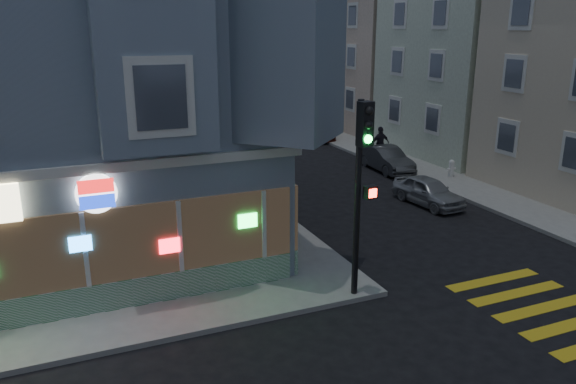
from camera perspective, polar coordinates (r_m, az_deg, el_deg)
ground at (r=13.58m, az=3.70°, el=-16.34°), size 120.00×120.00×0.00m
sidewalk_ne at (r=44.13m, az=17.29°, el=6.36°), size 24.00×42.00×0.15m
corner_building at (r=21.19m, az=-25.54°, el=10.82°), size 14.60×14.60×11.40m
row_house_b at (r=36.02m, az=20.89°, el=12.43°), size 12.00×8.60×10.50m
row_house_c at (r=43.04m, az=12.41°, el=12.63°), size 12.00×8.60×9.00m
row_house_d at (r=50.62m, az=6.46°, el=14.30°), size 12.00×8.60×10.50m
utility_pole at (r=38.32m, az=3.86°, el=12.74°), size 2.20×0.30×9.00m
street_tree_near at (r=43.88m, az=0.48°, el=12.14°), size 3.00×3.00×5.30m
street_tree_far at (r=51.30m, az=-3.17°, el=12.77°), size 3.00×3.00×5.30m
pedestrian_a at (r=32.40m, az=8.21°, el=5.05°), size 0.88×0.74×1.63m
pedestrian_b at (r=31.36m, az=9.36°, el=4.86°), size 1.12×0.49×1.89m
parked_car_a at (r=24.54m, az=14.07°, el=0.08°), size 1.70×3.63×1.20m
parked_car_b at (r=29.83m, az=9.97°, el=3.33°), size 1.57×3.97×1.28m
parked_car_c at (r=38.02m, az=2.15°, el=6.53°), size 2.14×4.99×1.43m
parked_car_d at (r=42.74m, az=-0.83°, el=7.54°), size 2.38×4.62×1.25m
traffic_signal at (r=14.75m, az=7.53°, el=2.49°), size 0.65×0.61×5.42m
fire_hydrant at (r=28.94m, az=16.27°, el=2.40°), size 0.49×0.28×0.84m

